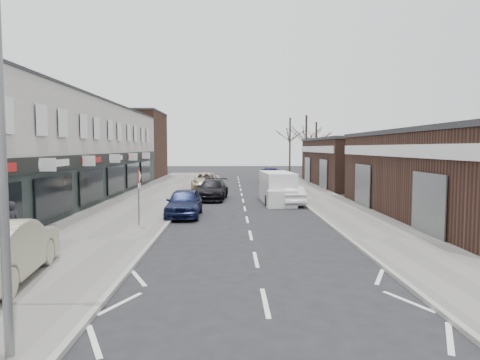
{
  "coord_description": "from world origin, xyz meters",
  "views": [
    {
      "loc": [
        -0.81,
        -8.1,
        3.76
      ],
      "look_at": [
        -0.51,
        7.15,
        2.6
      ],
      "focal_mm": 32.0,
      "sensor_mm": 36.0,
      "label": 1
    }
  ],
  "objects_px": {
    "street_lamp": "(10,96)",
    "white_van": "(278,188)",
    "parked_car_right_a": "(291,195)",
    "pedestrian": "(12,224)",
    "parked_car_left_a": "(184,203)",
    "parked_car_left_b": "(212,190)",
    "parked_car_right_b": "(278,180)",
    "parked_car_right_c": "(270,174)",
    "warning_sign": "(139,181)",
    "parked_car_left_c": "(206,181)"
  },
  "relations": [
    {
      "from": "street_lamp",
      "to": "white_van",
      "type": "height_order",
      "value": "street_lamp"
    },
    {
      "from": "parked_car_right_a",
      "to": "white_van",
      "type": "bearing_deg",
      "value": -56.19
    },
    {
      "from": "pedestrian",
      "to": "parked_car_left_a",
      "type": "height_order",
      "value": "pedestrian"
    },
    {
      "from": "parked_car_left_b",
      "to": "white_van",
      "type": "bearing_deg",
      "value": -17.6
    },
    {
      "from": "white_van",
      "to": "pedestrian",
      "type": "xyz_separation_m",
      "value": [
        -11.13,
        -13.33,
        -0.01
      ]
    },
    {
      "from": "parked_car_right_b",
      "to": "parked_car_right_c",
      "type": "bearing_deg",
      "value": -84.53
    },
    {
      "from": "pedestrian",
      "to": "parked_car_right_b",
      "type": "height_order",
      "value": "pedestrian"
    },
    {
      "from": "warning_sign",
      "to": "pedestrian",
      "type": "distance_m",
      "value": 5.97
    },
    {
      "from": "parked_car_right_c",
      "to": "parked_car_left_b",
      "type": "bearing_deg",
      "value": 76.79
    },
    {
      "from": "parked_car_left_a",
      "to": "parked_car_right_a",
      "type": "height_order",
      "value": "parked_car_left_a"
    },
    {
      "from": "parked_car_right_b",
      "to": "parked_car_right_c",
      "type": "distance_m",
      "value": 8.6
    },
    {
      "from": "white_van",
      "to": "parked_car_right_b",
      "type": "distance_m",
      "value": 10.27
    },
    {
      "from": "warning_sign",
      "to": "parked_car_right_a",
      "type": "xyz_separation_m",
      "value": [
        8.23,
        7.74,
        -1.56
      ]
    },
    {
      "from": "street_lamp",
      "to": "pedestrian",
      "type": "xyz_separation_m",
      "value": [
        -4.28,
        8.23,
        -3.65
      ]
    },
    {
      "from": "street_lamp",
      "to": "warning_sign",
      "type": "height_order",
      "value": "street_lamp"
    },
    {
      "from": "parked_car_left_a",
      "to": "warning_sign",
      "type": "bearing_deg",
      "value": -119.43
    },
    {
      "from": "pedestrian",
      "to": "parked_car_right_b",
      "type": "xyz_separation_m",
      "value": [
        12.3,
        23.53,
        -0.22
      ]
    },
    {
      "from": "street_lamp",
      "to": "parked_car_right_c",
      "type": "relative_size",
      "value": 1.48
    },
    {
      "from": "pedestrian",
      "to": "parked_car_left_a",
      "type": "xyz_separation_m",
      "value": [
        5.4,
        7.67,
        -0.21
      ]
    },
    {
      "from": "street_lamp",
      "to": "parked_car_left_a",
      "type": "height_order",
      "value": "street_lamp"
    },
    {
      "from": "street_lamp",
      "to": "parked_car_right_c",
      "type": "height_order",
      "value": "street_lamp"
    },
    {
      "from": "white_van",
      "to": "parked_car_left_b",
      "type": "xyz_separation_m",
      "value": [
        -4.54,
        1.89,
        -0.26
      ]
    },
    {
      "from": "pedestrian",
      "to": "parked_car_left_c",
      "type": "distance_m",
      "value": 23.91
    },
    {
      "from": "warning_sign",
      "to": "parked_car_right_c",
      "type": "relative_size",
      "value": 0.5
    },
    {
      "from": "parked_car_left_c",
      "to": "parked_car_left_b",
      "type": "bearing_deg",
      "value": -84.05
    },
    {
      "from": "parked_car_right_b",
      "to": "parked_car_right_c",
      "type": "height_order",
      "value": "parked_car_right_c"
    },
    {
      "from": "parked_car_left_a",
      "to": "parked_car_right_b",
      "type": "height_order",
      "value": "parked_car_left_a"
    },
    {
      "from": "warning_sign",
      "to": "parked_car_right_b",
      "type": "xyz_separation_m",
      "value": [
        8.66,
        18.96,
        -1.45
      ]
    },
    {
      "from": "pedestrian",
      "to": "parked_car_left_b",
      "type": "xyz_separation_m",
      "value": [
        6.59,
        15.21,
        -0.25
      ]
    },
    {
      "from": "white_van",
      "to": "parked_car_left_b",
      "type": "height_order",
      "value": "white_van"
    },
    {
      "from": "white_van",
      "to": "pedestrian",
      "type": "distance_m",
      "value": 17.36
    },
    {
      "from": "parked_car_left_b",
      "to": "parked_car_right_b",
      "type": "distance_m",
      "value": 10.09
    },
    {
      "from": "parked_car_left_c",
      "to": "parked_car_right_c",
      "type": "height_order",
      "value": "parked_car_right_c"
    },
    {
      "from": "street_lamp",
      "to": "parked_car_left_c",
      "type": "height_order",
      "value": "street_lamp"
    },
    {
      "from": "street_lamp",
      "to": "parked_car_left_b",
      "type": "distance_m",
      "value": 23.88
    },
    {
      "from": "street_lamp",
      "to": "pedestrian",
      "type": "height_order",
      "value": "street_lamp"
    },
    {
      "from": "street_lamp",
      "to": "parked_car_left_a",
      "type": "relative_size",
      "value": 1.79
    },
    {
      "from": "parked_car_left_a",
      "to": "parked_car_right_c",
      "type": "bearing_deg",
      "value": 74.35
    },
    {
      "from": "parked_car_left_a",
      "to": "parked_car_left_b",
      "type": "height_order",
      "value": "parked_car_left_a"
    },
    {
      "from": "parked_car_left_c",
      "to": "parked_car_right_b",
      "type": "height_order",
      "value": "parked_car_right_b"
    },
    {
      "from": "warning_sign",
      "to": "parked_car_right_b",
      "type": "height_order",
      "value": "warning_sign"
    },
    {
      "from": "parked_car_right_a",
      "to": "parked_car_right_b",
      "type": "relative_size",
      "value": 0.88
    },
    {
      "from": "parked_car_left_a",
      "to": "pedestrian",
      "type": "bearing_deg",
      "value": -125.04
    },
    {
      "from": "white_van",
      "to": "parked_car_left_a",
      "type": "bearing_deg",
      "value": -139.25
    },
    {
      "from": "parked_car_left_a",
      "to": "parked_car_right_c",
      "type": "height_order",
      "value": "parked_car_right_c"
    },
    {
      "from": "white_van",
      "to": "parked_car_right_c",
      "type": "height_order",
      "value": "white_van"
    },
    {
      "from": "pedestrian",
      "to": "parked_car_right_a",
      "type": "bearing_deg",
      "value": -139.21
    },
    {
      "from": "parked_car_left_b",
      "to": "parked_car_right_c",
      "type": "bearing_deg",
      "value": 76.27
    },
    {
      "from": "street_lamp",
      "to": "parked_car_right_c",
      "type": "bearing_deg",
      "value": 78.75
    },
    {
      "from": "parked_car_right_a",
      "to": "parked_car_right_c",
      "type": "height_order",
      "value": "parked_car_right_c"
    }
  ]
}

